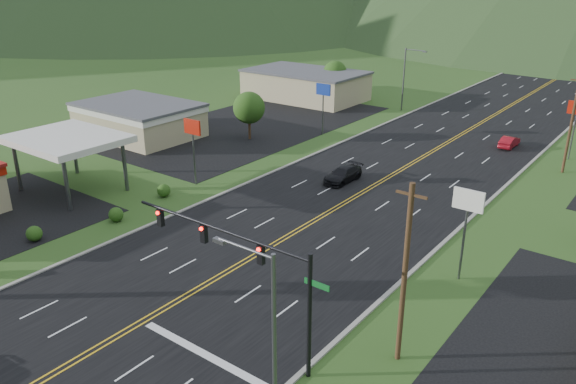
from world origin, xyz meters
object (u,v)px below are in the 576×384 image
Objects in this scene: streetlight_east at (268,333)px; gas_canopy at (67,140)px; car_dark_mid at (343,175)px; car_red_far at (509,142)px; streetlight_west at (406,75)px; traffic_signal at (246,261)px.

streetlight_east is 35.28m from gas_canopy.
gas_canopy is at bearing -135.66° from car_dark_mid.
car_red_far is at bearing 53.58° from gas_canopy.
car_dark_mid is (8.64, -30.83, -4.48)m from streetlight_west.
traffic_signal is 1.46× the size of streetlight_west.
streetlight_east is 50.96m from car_red_far.
streetlight_west is 49.10m from gas_canopy.
traffic_signal is at bearing 91.06° from car_red_far.
traffic_signal is 6.17m from streetlight_east.
streetlight_west is 1.87× the size of car_dark_mid.
streetlight_west is 0.90× the size of gas_canopy.
car_dark_mid is (-14.22, 29.17, -4.48)m from streetlight_east.
streetlight_west is 2.27× the size of car_red_far.
car_red_far is at bearing -27.60° from streetlight_west.
gas_canopy is (-33.18, 12.00, -0.31)m from streetlight_east.
streetlight_east is 32.76m from car_dark_mid.
car_dark_mid is at bearing 67.09° from car_red_far.
gas_canopy is at bearing 164.30° from traffic_signal.
car_dark_mid is (18.96, 17.17, -4.17)m from gas_canopy.
streetlight_west is at bearing 77.87° from gas_canopy.
streetlight_west is at bearing 107.97° from traffic_signal.
traffic_signal is 46.77m from car_red_far.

